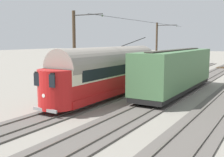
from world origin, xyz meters
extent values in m
plane|color=gray|center=(0.00, 0.00, 0.00)|extent=(220.00, 220.00, 0.00)
cube|color=#56514C|center=(-4.42, 0.00, 0.05)|extent=(2.80, 80.00, 0.10)
cube|color=#59544C|center=(-3.70, 0.00, 0.14)|extent=(0.07, 80.00, 0.08)
cube|color=#56514C|center=(0.00, 0.00, 0.05)|extent=(2.80, 80.00, 0.10)
cube|color=#59544C|center=(0.72, 0.00, 0.14)|extent=(0.07, 80.00, 0.08)
cube|color=#59544C|center=(-0.72, 0.00, 0.14)|extent=(0.07, 80.00, 0.08)
cube|color=#47331E|center=(0.00, -30.70, 0.11)|extent=(2.50, 0.24, 0.08)
cube|color=#47331E|center=(0.00, -30.05, 0.11)|extent=(2.50, 0.24, 0.08)
cube|color=#47331E|center=(0.00, -29.40, 0.11)|extent=(2.50, 0.24, 0.08)
cube|color=#56514C|center=(4.42, 0.00, 0.05)|extent=(2.80, 80.00, 0.10)
cube|color=#59544C|center=(5.14, 0.00, 0.14)|extent=(0.07, 80.00, 0.08)
cube|color=#59544C|center=(3.70, 0.00, 0.14)|extent=(0.07, 80.00, 0.08)
cube|color=#47331E|center=(4.42, -32.00, 0.11)|extent=(2.50, 0.24, 0.08)
cube|color=#47331E|center=(4.42, -31.35, 0.11)|extent=(2.50, 0.24, 0.08)
cube|color=#47331E|center=(4.42, -30.70, 0.11)|extent=(2.50, 0.24, 0.08)
cube|color=#47331E|center=(4.42, -30.05, 0.11)|extent=(2.50, 0.24, 0.08)
cube|color=#47331E|center=(4.42, -29.40, 0.11)|extent=(2.50, 0.24, 0.08)
cube|color=red|center=(4.42, 0.44, 0.71)|extent=(2.65, 13.42, 0.55)
cube|color=red|center=(4.42, 0.44, 1.46)|extent=(2.55, 13.42, 0.95)
cube|color=beige|center=(4.42, 0.44, 2.46)|extent=(2.55, 13.42, 1.05)
cylinder|color=gray|center=(4.42, 0.44, 2.98)|extent=(2.65, 13.15, 2.65)
cylinder|color=red|center=(4.42, 7.10, 1.70)|extent=(2.55, 2.55, 2.55)
cylinder|color=red|center=(4.42, -6.21, 1.70)|extent=(2.55, 2.55, 2.55)
cube|color=black|center=(4.42, 8.24, 2.72)|extent=(1.63, 0.08, 0.36)
cube|color=black|center=(4.42, 8.27, 2.41)|extent=(1.73, 0.06, 0.80)
cube|color=black|center=(5.72, 0.44, 2.46)|extent=(0.04, 11.27, 0.80)
cube|color=black|center=(3.13, 0.44, 2.46)|extent=(0.04, 11.27, 0.80)
cylinder|color=silver|center=(4.42, 8.36, 1.46)|extent=(0.24, 0.06, 0.24)
cube|color=gray|center=(4.42, 8.30, 0.53)|extent=(1.94, 0.12, 0.20)
cylinder|color=black|center=(4.42, -4.20, 4.72)|extent=(0.07, 5.27, 0.91)
cylinder|color=black|center=(5.14, 4.74, 0.56)|extent=(0.10, 0.76, 0.76)
cylinder|color=black|center=(3.70, 4.74, 0.56)|extent=(0.10, 0.76, 0.76)
cylinder|color=black|center=(5.14, -3.85, 0.56)|extent=(0.10, 0.76, 0.76)
cylinder|color=black|center=(3.70, -3.85, 0.56)|extent=(0.10, 0.76, 0.76)
cube|color=#477047|center=(0.00, -3.87, 2.33)|extent=(2.90, 14.17, 3.20)
cube|color=#332D28|center=(0.00, -3.87, 3.99)|extent=(0.70, 12.75, 0.08)
cube|color=black|center=(0.00, -3.87, 0.53)|extent=(2.70, 14.17, 0.36)
cube|color=black|center=(1.48, -3.87, 2.07)|extent=(0.06, 2.20, 2.56)
cylinder|color=black|center=(0.72, 1.09, 0.60)|extent=(0.10, 0.84, 0.84)
cylinder|color=black|center=(-0.72, 1.09, 0.60)|extent=(0.10, 0.84, 0.84)
cylinder|color=black|center=(0.72, -8.83, 0.60)|extent=(0.10, 0.84, 0.84)
cylinder|color=black|center=(-0.72, -8.83, 0.60)|extent=(0.10, 0.84, 0.84)
cylinder|color=#423323|center=(7.33, -17.37, 3.68)|extent=(0.28, 0.28, 7.35)
cylinder|color=#2D2D2D|center=(5.87, -17.37, 6.95)|extent=(2.91, 0.10, 0.10)
sphere|color=#334733|center=(4.42, -17.37, 6.80)|extent=(0.16, 0.16, 0.16)
cylinder|color=#423323|center=(7.33, 1.60, 3.68)|extent=(0.28, 0.28, 7.35)
cylinder|color=#2D2D2D|center=(5.87, 1.60, 6.95)|extent=(2.91, 0.10, 0.10)
sphere|color=#334733|center=(4.42, 1.60, 6.80)|extent=(0.16, 0.16, 0.16)
cylinder|color=black|center=(4.42, -7.88, 6.80)|extent=(0.03, 22.97, 0.03)
cylinder|color=black|center=(5.87, -17.37, 6.95)|extent=(2.91, 0.02, 0.02)
cube|color=#47331E|center=(7.64, 3.02, 0.09)|extent=(0.24, 2.40, 0.18)
cube|color=#47331E|center=(7.94, 3.02, 0.09)|extent=(0.24, 2.40, 0.18)
cube|color=#47331E|center=(8.24, 3.02, 0.09)|extent=(0.24, 2.40, 0.18)
cube|color=#47331E|center=(7.94, 2.72, 0.27)|extent=(2.40, 0.24, 0.18)
cube|color=#47331E|center=(7.94, 3.02, 0.27)|extent=(2.40, 0.24, 0.18)
cube|color=#47331E|center=(7.94, 3.32, 0.27)|extent=(2.40, 0.24, 0.18)
cube|color=#47331E|center=(7.64, 3.02, 0.45)|extent=(0.24, 2.40, 0.18)
cube|color=#47331E|center=(7.94, 3.02, 0.45)|extent=(0.24, 2.40, 0.18)
cube|color=#47331E|center=(8.24, 3.02, 0.45)|extent=(0.24, 2.40, 0.18)
camera|label=1|loc=(-7.88, 20.75, 4.85)|focal=44.76mm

